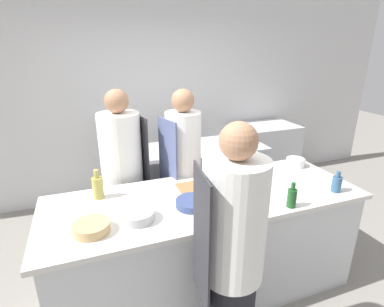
# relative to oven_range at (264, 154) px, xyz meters

# --- Properties ---
(ground_plane) EXTENTS (16.00, 16.00, 0.00)m
(ground_plane) POSITION_rel_oven_range_xyz_m (-1.73, -1.75, -0.47)
(ground_plane) COLOR gray
(wall_back) EXTENTS (8.00, 0.06, 2.80)m
(wall_back) POSITION_rel_oven_range_xyz_m (-1.73, 0.38, 0.93)
(wall_back) COLOR silver
(wall_back) RESTS_ON ground_plane
(prep_counter) EXTENTS (2.59, 0.92, 0.93)m
(prep_counter) POSITION_rel_oven_range_xyz_m (-1.73, -1.75, -0.01)
(prep_counter) COLOR silver
(prep_counter) RESTS_ON ground_plane
(pass_counter) EXTENTS (1.89, 0.72, 0.93)m
(pass_counter) POSITION_rel_oven_range_xyz_m (-1.47, -0.56, -0.01)
(pass_counter) COLOR silver
(pass_counter) RESTS_ON ground_plane
(oven_range) EXTENTS (0.92, 0.66, 0.95)m
(oven_range) POSITION_rel_oven_range_xyz_m (0.00, 0.00, 0.00)
(oven_range) COLOR silver
(oven_range) RESTS_ON ground_plane
(chef_at_prep_near) EXTENTS (0.40, 0.38, 1.73)m
(chef_at_prep_near) POSITION_rel_oven_range_xyz_m (-1.88, -2.48, 0.40)
(chef_at_prep_near) COLOR black
(chef_at_prep_near) RESTS_ON ground_plane
(chef_at_stove) EXTENTS (0.43, 0.42, 1.73)m
(chef_at_stove) POSITION_rel_oven_range_xyz_m (-2.30, -1.02, 0.39)
(chef_at_stove) COLOR black
(chef_at_stove) RESTS_ON ground_plane
(chef_at_pass_far) EXTENTS (0.38, 0.37, 1.72)m
(chef_at_pass_far) POSITION_rel_oven_range_xyz_m (-1.74, -1.18, 0.40)
(chef_at_pass_far) COLOR black
(chef_at_pass_far) RESTS_ON ground_plane
(bottle_olive_oil) EXTENTS (0.09, 0.09, 0.28)m
(bottle_olive_oil) POSITION_rel_oven_range_xyz_m (-1.58, -1.52, 0.57)
(bottle_olive_oil) COLOR silver
(bottle_olive_oil) RESTS_ON prep_counter
(bottle_vinegar) EXTENTS (0.09, 0.09, 0.24)m
(bottle_vinegar) POSITION_rel_oven_range_xyz_m (-2.56, -1.47, 0.55)
(bottle_vinegar) COLOR #B2A84C
(bottle_vinegar) RESTS_ON prep_counter
(bottle_wine) EXTENTS (0.08, 0.08, 0.18)m
(bottle_wine) POSITION_rel_oven_range_xyz_m (-0.68, -2.05, 0.53)
(bottle_wine) COLOR #2D5175
(bottle_wine) RESTS_ON prep_counter
(bottle_cooking_oil) EXTENTS (0.07, 0.07, 0.20)m
(bottle_cooking_oil) POSITION_rel_oven_range_xyz_m (-1.19, -2.13, 0.54)
(bottle_cooking_oil) COLOR #19471E
(bottle_cooking_oil) RESTS_ON prep_counter
(bottle_sauce) EXTENTS (0.08, 0.08, 0.31)m
(bottle_sauce) POSITION_rel_oven_range_xyz_m (-1.53, -1.76, 0.58)
(bottle_sauce) COLOR black
(bottle_sauce) RESTS_ON prep_counter
(bottle_water) EXTENTS (0.09, 0.09, 0.32)m
(bottle_water) POSITION_rel_oven_range_xyz_m (-1.26, -1.50, 0.58)
(bottle_water) COLOR #5B2319
(bottle_water) RESTS_ON prep_counter
(bowl_mixing_large) EXTENTS (0.26, 0.26, 0.05)m
(bowl_mixing_large) POSITION_rel_oven_range_xyz_m (-1.90, -1.86, 0.48)
(bowl_mixing_large) COLOR navy
(bowl_mixing_large) RESTS_ON prep_counter
(bowl_prep_small) EXTENTS (0.24, 0.24, 0.07)m
(bowl_prep_small) POSITION_rel_oven_range_xyz_m (-2.64, -1.95, 0.49)
(bowl_prep_small) COLOR tan
(bowl_prep_small) RESTS_ON prep_counter
(bowl_ceramic_blue) EXTENTS (0.18, 0.18, 0.08)m
(bowl_ceramic_blue) POSITION_rel_oven_range_xyz_m (-0.63, -1.47, 0.50)
(bowl_ceramic_blue) COLOR white
(bowl_ceramic_blue) RESTS_ON prep_counter
(bowl_wooden_salad) EXTENTS (0.24, 0.24, 0.07)m
(bowl_wooden_salad) POSITION_rel_oven_range_xyz_m (-2.33, -1.91, 0.49)
(bowl_wooden_salad) COLOR #B7BABC
(bowl_wooden_salad) RESTS_ON prep_counter
(cup) EXTENTS (0.09, 0.09, 0.08)m
(cup) POSITION_rel_oven_range_xyz_m (-1.62, -1.38, 0.50)
(cup) COLOR #B2382D
(cup) RESTS_ON prep_counter
(cutting_board) EXTENTS (0.28, 0.22, 0.01)m
(cutting_board) POSITION_rel_oven_range_xyz_m (-1.77, -1.57, 0.46)
(cutting_board) COLOR olive
(cutting_board) RESTS_ON prep_counter
(stockpot) EXTENTS (0.25, 0.25, 0.17)m
(stockpot) POSITION_rel_oven_range_xyz_m (-0.83, -0.63, 0.54)
(stockpot) COLOR silver
(stockpot) RESTS_ON pass_counter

